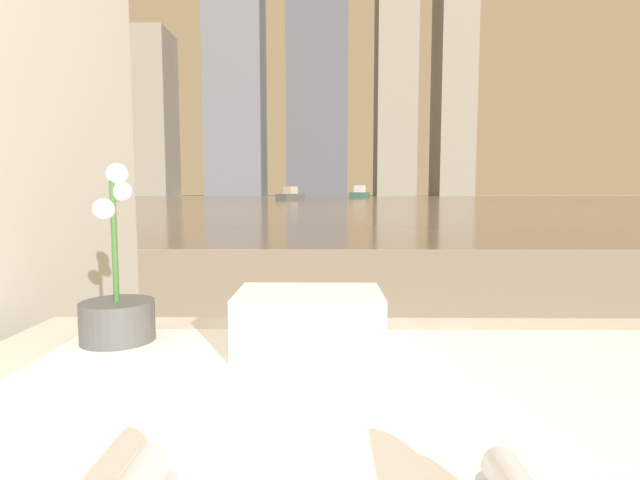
# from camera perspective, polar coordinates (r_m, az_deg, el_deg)

# --- Properties ---
(potted_orchid) EXTENTS (0.15, 0.15, 0.38)m
(potted_orchid) POSITION_cam_1_polar(r_m,az_deg,el_deg) (1.16, -22.18, -6.79)
(potted_orchid) COLOR #4C4C4C
(potted_orchid) RESTS_ON bathtub
(towel_stack) EXTENTS (0.29, 0.19, 0.12)m
(towel_stack) POSITION_cam_1_polar(r_m,az_deg,el_deg) (1.02, -1.24, -9.17)
(towel_stack) COLOR white
(towel_stack) RESTS_ON bathtub
(harbor_water) EXTENTS (180.00, 110.00, 0.01)m
(harbor_water) POSITION_cam_1_polar(r_m,az_deg,el_deg) (62.24, 0.74, 4.69)
(harbor_water) COLOR gray
(harbor_water) RESTS_ON ground_plane
(harbor_boat_0) EXTENTS (2.98, 4.07, 1.46)m
(harbor_boat_0) POSITION_cam_1_polar(r_m,az_deg,el_deg) (53.75, -3.39, 5.11)
(harbor_boat_0) COLOR #4C4C51
(harbor_boat_0) RESTS_ON harbor_water
(harbor_boat_2) EXTENTS (3.26, 5.11, 1.81)m
(harbor_boat_2) POSITION_cam_1_polar(r_m,az_deg,el_deg) (71.14, 4.57, 5.29)
(harbor_boat_2) COLOR #335647
(harbor_boat_2) RESTS_ON harbor_water
(skyline_tower_0) EXTENTS (9.34, 12.03, 37.76)m
(skyline_tower_0) POSITION_cam_1_polar(r_m,az_deg,el_deg) (126.29, -18.64, 13.39)
(skyline_tower_0) COLOR gray
(skyline_tower_0) RESTS_ON ground_plane
(skyline_tower_1) EXTENTS (12.87, 12.59, 79.93)m
(skyline_tower_1) POSITION_cam_1_polar(r_m,az_deg,el_deg) (126.27, -9.71, 23.44)
(skyline_tower_1) COLOR slate
(skyline_tower_1) RESTS_ON ground_plane
(skyline_tower_2) EXTENTS (13.89, 8.85, 52.78)m
(skyline_tower_2) POSITION_cam_1_polar(r_m,az_deg,el_deg) (120.98, -0.33, 17.65)
(skyline_tower_2) COLOR #4C515B
(skyline_tower_2) RESTS_ON ground_plane
(skyline_tower_3) EXTENTS (8.94, 10.30, 84.45)m
(skyline_tower_3) POSITION_cam_1_polar(r_m,az_deg,el_deg) (126.29, 8.72, 24.53)
(skyline_tower_3) COLOR gray
(skyline_tower_3) RESTS_ON ground_plane
(skyline_tower_4) EXTENTS (7.93, 12.22, 75.72)m
(skyline_tower_4) POSITION_cam_1_polar(r_m,az_deg,el_deg) (127.35, 15.13, 22.18)
(skyline_tower_4) COLOR gray
(skyline_tower_4) RESTS_ON ground_plane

